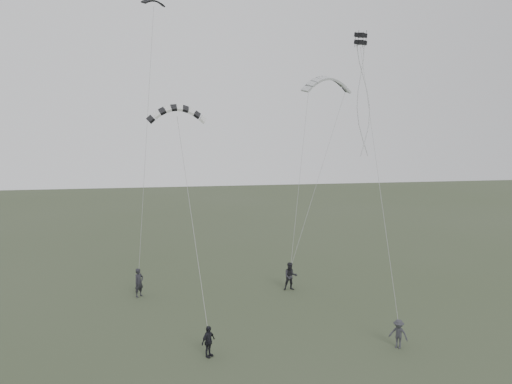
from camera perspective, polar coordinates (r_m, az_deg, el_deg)
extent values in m
plane|color=#39442B|center=(28.54, -0.76, -16.02)|extent=(140.00, 140.00, 0.00)
imported|color=black|center=(34.98, -13.23, -10.04)|extent=(0.83, 0.83, 1.94)
imported|color=black|center=(35.47, 3.96, -9.59)|extent=(0.99, 0.79, 1.97)
imported|color=black|center=(25.93, -5.47, -16.64)|extent=(0.93, 0.94, 1.59)
imported|color=#2E2F34|center=(27.76, 15.97, -15.32)|extent=(1.10, 1.08, 1.52)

